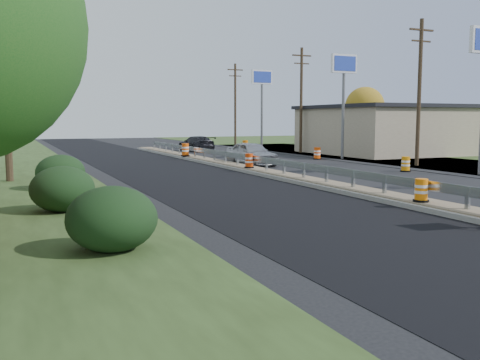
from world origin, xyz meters
name	(u,v)px	position (x,y,z in m)	size (l,w,h in m)	color
ground	(353,193)	(0.00, 0.00, 0.00)	(140.00, 140.00, 0.00)	black
milled_overlay	(179,174)	(-4.40, 10.00, 0.01)	(7.20, 120.00, 0.01)	black
median	(267,173)	(0.00, 8.00, 0.11)	(1.60, 55.00, 0.23)	gray
guardrail	(259,160)	(0.00, 9.00, 0.73)	(0.10, 46.15, 0.72)	silver
retail_building_near	(414,129)	(20.99, 20.00, 2.16)	(18.50, 12.50, 4.27)	tan
pylon_sign_mid	(344,73)	(10.50, 16.00, 6.48)	(2.20, 0.30, 7.90)	slate
pylon_sign_north	(262,84)	(10.50, 30.00, 6.48)	(2.20, 0.30, 7.90)	slate
utility_pole_smid	(419,90)	(11.50, 9.00, 4.93)	(1.90, 0.26, 9.40)	#473523
utility_pole_nmid	(301,98)	(11.50, 24.00, 4.93)	(1.90, 0.26, 9.40)	#473523
utility_pole_north	(235,103)	(11.50, 39.00, 4.93)	(1.90, 0.26, 9.40)	#473523
hedge_south	(112,219)	(-11.00, -6.00, 0.76)	(2.09, 2.09, 1.52)	black
hedge_mid	(62,189)	(-11.50, 0.00, 0.76)	(2.09, 2.09, 1.52)	black
hedge_north	(60,172)	(-11.00, 6.00, 0.76)	(2.09, 2.09, 1.52)	black
tree_near_red	(5,81)	(-13.00, 10.00, 4.86)	(4.95, 4.95, 7.35)	#473523
tree_far_yellow	(365,107)	(26.00, 34.00, 4.54)	(4.62, 4.62, 6.86)	#473523
barrel_median_near	(421,191)	(-0.27, -4.24, 0.61)	(0.54, 0.54, 0.79)	black
barrel_median_mid	(249,161)	(-0.24, 9.78, 0.63)	(0.56, 0.56, 0.83)	black
barrel_median_far	(185,150)	(-0.55, 20.71, 0.70)	(0.67, 0.67, 0.98)	black
barrel_shoulder_near	(406,164)	(8.12, 6.17, 0.42)	(0.60, 0.60, 0.88)	black
barrel_shoulder_mid	(317,154)	(8.58, 16.51, 0.44)	(0.63, 0.63, 0.92)	black
barrel_shoulder_far	(245,145)	(8.61, 29.82, 0.47)	(0.67, 0.67, 0.99)	black
car_silver	(251,153)	(1.80, 13.82, 0.78)	(1.85, 4.59, 1.57)	#ABACB0
car_dark_far	(196,144)	(3.69, 30.36, 0.72)	(2.03, 4.98, 1.45)	black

